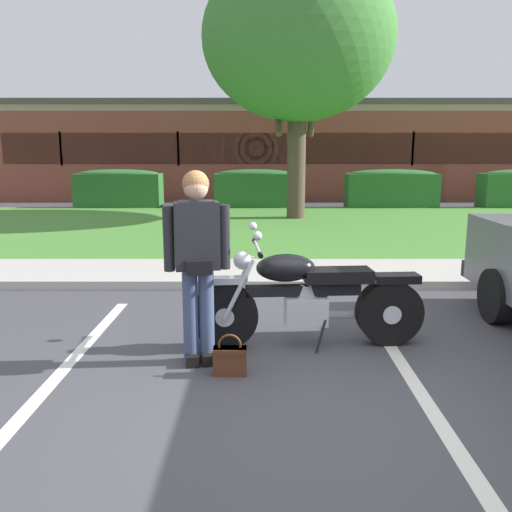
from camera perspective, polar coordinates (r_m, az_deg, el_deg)
name	(u,v)px	position (r m, az deg, el deg)	size (l,w,h in m)	color
ground_plane	(332,391)	(4.40, 8.14, -14.04)	(140.00, 140.00, 0.00)	#424247
curb_strip	(300,284)	(7.35, 4.75, -3.00)	(60.00, 0.20, 0.12)	#B7B2A8
concrete_walk	(296,271)	(8.17, 4.27, -1.66)	(60.00, 1.50, 0.08)	#B7B2A8
grass_lawn	(281,227)	(12.90, 2.72, 3.13)	(60.00, 8.12, 0.06)	#478433
stall_stripe_0	(55,379)	(4.84, -20.68, -12.22)	(0.12, 4.40, 0.01)	silver
stall_stripe_1	(412,379)	(4.72, 16.34, -12.53)	(0.12, 4.40, 0.01)	silver
motorcycle	(318,298)	(5.16, 6.61, -4.44)	(2.24, 0.82, 1.18)	black
rider_person	(198,254)	(4.63, -6.24, 0.24)	(0.57, 0.34, 1.70)	black
handbag	(230,358)	(4.59, -2.76, -10.85)	(0.28, 0.13, 0.36)	#562D19
shade_tree	(299,39)	(14.55, 4.58, 22.10)	(4.87, 4.87, 6.68)	#4C3D2D
hedge_left	(119,188)	(17.71, -14.39, 7.06)	(2.71, 0.90, 1.24)	#286028
hedge_center_left	(256,188)	(17.16, -0.05, 7.29)	(2.56, 0.90, 1.24)	#286028
hedge_center_right	(392,188)	(17.70, 14.30, 7.06)	(2.87, 0.90, 1.24)	#286028
brick_building	(289,150)	(23.52, 3.54, 11.21)	(24.80, 8.42, 3.62)	brown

